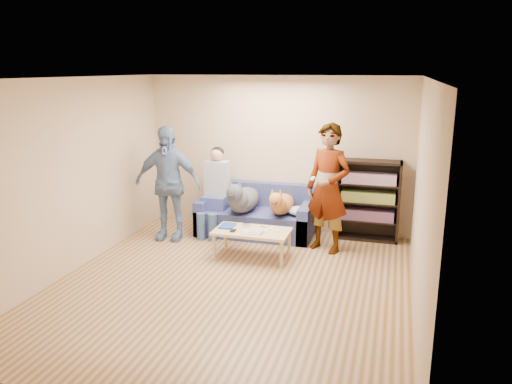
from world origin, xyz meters
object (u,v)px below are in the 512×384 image
(notebook_blue, at_px, (227,226))
(sofa, at_px, (256,217))
(person_seated, at_px, (215,188))
(coffee_table, at_px, (252,233))
(camera_silver, at_px, (247,225))
(dog_tan, at_px, (281,204))
(bookshelf, at_px, (368,198))
(person_standing_left, at_px, (168,183))
(dog_gray, at_px, (242,199))
(person_standing_right, at_px, (328,188))

(notebook_blue, distance_m, sofa, 1.05)
(person_seated, bearing_deg, coffee_table, -46.03)
(notebook_blue, xyz_separation_m, camera_silver, (0.28, 0.07, 0.01))
(dog_tan, bearing_deg, bookshelf, 17.91)
(bookshelf, bearing_deg, person_seated, -171.71)
(person_standing_left, relative_size, camera_silver, 16.77)
(notebook_blue, height_order, bookshelf, bookshelf)
(person_standing_left, xyz_separation_m, dog_tan, (1.77, 0.42, -0.32))
(person_standing_left, distance_m, dog_gray, 1.23)
(sofa, xyz_separation_m, coffee_table, (0.24, -1.08, 0.09))
(camera_silver, relative_size, dog_gray, 0.09)
(person_seated, relative_size, bookshelf, 1.13)
(camera_silver, xyz_separation_m, dog_tan, (0.35, 0.76, 0.16))
(camera_silver, xyz_separation_m, bookshelf, (1.68, 1.19, 0.23))
(sofa, bearing_deg, bookshelf, 7.40)
(dog_gray, relative_size, dog_tan, 1.11)
(person_seated, xyz_separation_m, coffee_table, (0.92, -0.95, -0.40))
(notebook_blue, xyz_separation_m, person_seated, (-0.52, 0.90, 0.34))
(camera_silver, height_order, dog_tan, dog_tan)
(person_standing_left, bearing_deg, person_seated, 33.19)
(person_standing_right, distance_m, bookshelf, 0.94)
(notebook_blue, relative_size, sofa, 0.14)
(notebook_blue, bearing_deg, dog_tan, 52.90)
(notebook_blue, xyz_separation_m, sofa, (0.16, 1.03, -0.15))
(dog_gray, relative_size, coffee_table, 1.15)
(notebook_blue, height_order, person_seated, person_seated)
(coffee_table, bearing_deg, person_seated, 133.97)
(dog_gray, height_order, bookshelf, bookshelf)
(dog_tan, distance_m, coffee_table, 0.94)
(bookshelf, bearing_deg, dog_tan, -162.09)
(person_standing_left, xyz_separation_m, dog_gray, (1.14, 0.37, -0.27))
(person_standing_right, distance_m, notebook_blue, 1.60)
(coffee_table, bearing_deg, person_standing_left, 163.44)
(bookshelf, bearing_deg, dog_gray, -166.34)
(person_standing_right, distance_m, camera_silver, 1.33)
(dog_gray, bearing_deg, camera_silver, -68.07)
(dog_tan, relative_size, coffee_table, 1.03)
(person_standing_right, xyz_separation_m, coffee_table, (-1.00, -0.61, -0.60))
(person_standing_left, bearing_deg, dog_gray, 13.35)
(bookshelf, bearing_deg, person_standing_right, -128.56)
(notebook_blue, height_order, dog_gray, dog_gray)
(sofa, distance_m, coffee_table, 1.11)
(bookshelf, bearing_deg, camera_silver, -144.66)
(dog_gray, height_order, coffee_table, dog_gray)
(dog_gray, bearing_deg, coffee_table, -63.95)
(camera_silver, distance_m, bookshelf, 2.07)
(bookshelf, bearing_deg, person_standing_left, -164.66)
(dog_tan, bearing_deg, person_seated, 176.51)
(camera_silver, height_order, sofa, sofa)
(camera_silver, bearing_deg, dog_tan, 65.42)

